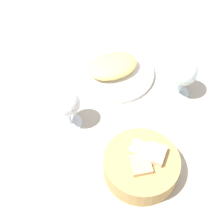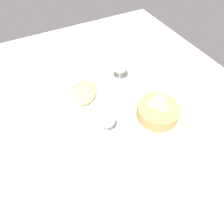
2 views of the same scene
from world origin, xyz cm
name	(u,v)px [view 2 (image 2 of 2)]	position (x,y,z in cm)	size (l,w,h in cm)	color
ground_plane	(99,99)	(0.00, 0.00, -1.00)	(140.00, 140.00, 2.00)	#AFAA9A
plate	(85,96)	(-2.89, -5.77, 0.70)	(25.64, 25.64, 1.40)	white
omelette	(84,92)	(-2.89, -5.77, 3.53)	(15.80, 11.02, 4.25)	#EBCE70
lettuce_garnish	(77,87)	(-9.06, -6.99, 1.94)	(5.16, 5.16, 1.08)	#4B8635
bread_basket	(158,111)	(21.67, 18.08, 3.06)	(17.95, 17.95, 7.53)	tan
wine_glass_near	(107,120)	(19.51, -5.23, 7.99)	(6.93, 6.93, 12.12)	silver
wine_glass_far	(120,66)	(-6.59, 14.87, 8.41)	(7.84, 7.84, 12.80)	silver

